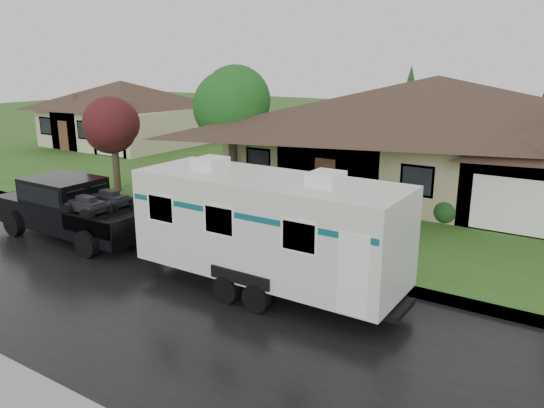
% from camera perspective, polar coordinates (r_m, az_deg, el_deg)
% --- Properties ---
extents(ground, '(140.00, 140.00, 0.00)m').
position_cam_1_polar(ground, '(16.26, -5.34, -8.26)').
color(ground, '#30591B').
rests_on(ground, ground).
extents(road, '(140.00, 8.00, 0.01)m').
position_cam_1_polar(road, '(14.89, -10.18, -10.74)').
color(road, black).
rests_on(road, ground).
extents(curb, '(140.00, 0.50, 0.15)m').
position_cam_1_polar(curb, '(17.91, -0.88, -5.65)').
color(curb, gray).
rests_on(curb, ground).
extents(lawn, '(140.00, 26.00, 0.15)m').
position_cam_1_polar(lawn, '(28.93, 13.33, 2.11)').
color(lawn, '#30591B').
rests_on(lawn, ground).
extents(house_main, '(19.44, 10.80, 6.90)m').
position_cam_1_polar(house_main, '(26.58, 17.61, 8.37)').
color(house_main, gray).
rests_on(house_main, lawn).
extents(house_far, '(10.80, 8.64, 5.80)m').
position_cam_1_polar(house_far, '(41.66, -15.76, 9.93)').
color(house_far, '#BEB38D').
rests_on(house_far, lawn).
extents(tree_left_green, '(3.65, 3.65, 6.04)m').
position_cam_1_polar(tree_left_green, '(25.28, -4.32, 10.41)').
color(tree_left_green, '#382B1E').
rests_on(tree_left_green, lawn).
extents(tree_red, '(2.71, 2.71, 4.48)m').
position_cam_1_polar(tree_red, '(26.94, -16.72, 7.79)').
color(tree_red, '#382B1E').
rests_on(tree_red, lawn).
extents(shrub_row, '(13.60, 1.00, 1.00)m').
position_cam_1_polar(shrub_row, '(22.93, 13.22, 0.17)').
color(shrub_row, '#143814').
rests_on(shrub_row, lawn).
extents(pickup_truck, '(6.70, 2.54, 2.23)m').
position_cam_1_polar(pickup_truck, '(21.12, -20.86, -0.20)').
color(pickup_truck, black).
rests_on(pickup_truck, ground).
extents(travel_trailer, '(8.26, 2.90, 3.71)m').
position_cam_1_polar(travel_trailer, '(14.92, -0.45, -2.31)').
color(travel_trailer, silver).
rests_on(travel_trailer, ground).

